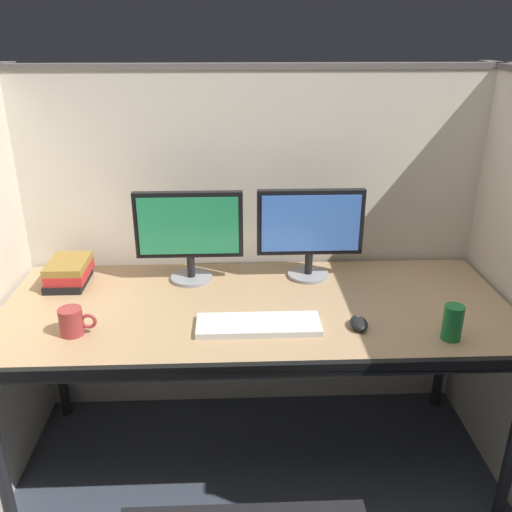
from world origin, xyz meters
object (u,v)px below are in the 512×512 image
(desk, at_px, (257,319))
(soda_can, at_px, (453,323))
(monitor_right, at_px, (310,228))
(keyboard_main, at_px, (258,325))
(computer_mouse, at_px, (359,323))
(book_stack, at_px, (69,272))
(coffee_mug, at_px, (72,322))
(monitor_left, at_px, (189,230))

(desk, bearing_deg, soda_can, -21.42)
(monitor_right, xyz_separation_m, keyboard_main, (-0.23, -0.41, -0.20))
(desk, height_order, monitor_right, monitor_right)
(desk, bearing_deg, keyboard_main, -90.79)
(computer_mouse, relative_size, soda_can, 0.79)
(book_stack, bearing_deg, coffee_mug, -73.35)
(computer_mouse, bearing_deg, desk, 154.43)
(monitor_right, bearing_deg, monitor_left, -178.76)
(coffee_mug, bearing_deg, computer_mouse, 0.07)
(monitor_left, relative_size, monitor_right, 1.00)
(monitor_left, relative_size, book_stack, 1.96)
(monitor_left, xyz_separation_m, keyboard_main, (0.26, -0.40, -0.20))
(book_stack, bearing_deg, monitor_left, 1.70)
(book_stack, bearing_deg, desk, -17.57)
(computer_mouse, height_order, soda_can, soda_can)
(monitor_left, relative_size, keyboard_main, 1.00)
(keyboard_main, bearing_deg, coffee_mug, -178.58)
(book_stack, bearing_deg, keyboard_main, -27.47)
(book_stack, relative_size, coffee_mug, 1.74)
(soda_can, bearing_deg, keyboard_main, 171.22)
(soda_can, bearing_deg, coffee_mug, 176.24)
(monitor_right, distance_m, keyboard_main, 0.52)
(keyboard_main, bearing_deg, monitor_right, 61.05)
(monitor_right, height_order, computer_mouse, monitor_right)
(monitor_left, bearing_deg, coffee_mug, -131.48)
(monitor_left, bearing_deg, soda_can, -29.26)
(keyboard_main, relative_size, soda_can, 3.52)
(book_stack, relative_size, soda_can, 1.80)
(coffee_mug, height_order, soda_can, soda_can)
(monitor_left, bearing_deg, book_stack, -178.30)
(desk, height_order, keyboard_main, keyboard_main)
(monitor_left, height_order, coffee_mug, monitor_left)
(computer_mouse, bearing_deg, monitor_left, 145.38)
(soda_can, bearing_deg, monitor_left, 150.74)
(monitor_left, xyz_separation_m, monitor_right, (0.49, 0.01, 0.00))
(monitor_left, height_order, computer_mouse, monitor_left)
(desk, distance_m, monitor_right, 0.44)
(monitor_left, distance_m, book_stack, 0.52)
(monitor_right, bearing_deg, computer_mouse, -74.41)
(keyboard_main, distance_m, soda_can, 0.65)
(monitor_right, relative_size, keyboard_main, 1.00)
(desk, height_order, monitor_left, monitor_left)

